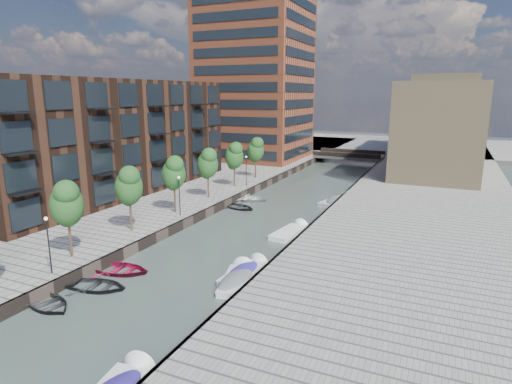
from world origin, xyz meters
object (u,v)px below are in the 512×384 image
Objects in this scene: tree_3 at (174,172)px; motorboat_3 at (246,272)px; sloop_2 at (120,272)px; tree_4 at (208,162)px; tree_6 at (256,149)px; sloop_0 at (97,289)px; tree_1 at (67,202)px; motorboat_1 at (237,278)px; tree_5 at (234,155)px; car at (396,171)px; sloop_3 at (248,201)px; motorboat_2 at (291,232)px; sloop_1 at (48,307)px; motorboat_4 at (337,201)px; bridge at (349,156)px; tree_2 at (129,185)px; sloop_4 at (240,209)px.

motorboat_3 is (12.92, -9.57, -5.10)m from tree_3.
tree_4 is at bearing 1.97° from sloop_2.
sloop_0 is (4.48, -37.09, -5.31)m from tree_6.
sloop_2 is at bearing 11.40° from tree_1.
tree_3 is at bearing 139.76° from motorboat_1.
car is at bearing 42.90° from tree_5.
sloop_0 is at bearing 177.06° from sloop_3.
motorboat_2 is at bearing -24.63° from tree_4.
sloop_2 is at bearing 8.20° from sloop_1.
tree_6 reaches higher than sloop_2.
motorboat_4 reaches higher than motorboat_3.
bridge is 27.63m from tree_6.
tree_1 is 1.01× the size of motorboat_4.
sloop_2 is at bearing 176.23° from sloop_3.
sloop_1 is 30.38m from sloop_3.
tree_4 is 7.49m from sloop_3.
sloop_2 is at bearing -94.26° from bridge.
car reaches higher than sloop_3.
motorboat_2 is (4.30, -45.87, -1.29)m from bridge.
sloop_3 is (-5.09, -35.96, -1.39)m from bridge.
tree_3 reaches higher than sloop_0.
motorboat_3 is (0.01, 1.36, -0.01)m from motorboat_1.
motorboat_3 reaches higher than sloop_0.
tree_4 is 1.01× the size of motorboat_4.
tree_1 is at bearing -166.59° from motorboat_1.
motorboat_1 is (12.91, -3.92, -5.09)m from tree_2.
tree_3 is 1.45× the size of sloop_4.
tree_4 is 1.00× the size of tree_5.
sloop_4 is (4.13, 0.19, -5.31)m from tree_4.
motorboat_4 is at bearing 57.00° from tree_2.
tree_6 reaches higher than motorboat_2.
tree_3 is at bearing 3.87° from sloop_0.
tree_1 and tree_3 have the same top height.
tree_5 is at bearing 19.40° from sloop_1.
car is (19.04, 45.69, -3.65)m from tree_1.
car is at bearing 73.68° from motorboat_4.
sloop_1 is 6.17m from sloop_2.
sloop_0 is at bearing -93.64° from bridge.
motorboat_3 is (9.51, -20.61, 0.21)m from sloop_3.
motorboat_1 is (8.78, -18.11, 0.22)m from sloop_4.
sloop_0 is at bearing -83.11° from tree_6.
tree_6 is 1.55× the size of car.
sloop_3 is at bearing -71.13° from tree_6.
sloop_1 is at bearing -57.15° from tree_1.
tree_6 is (0.00, 7.00, 0.00)m from tree_5.
bridge is at bearing 99.72° from motorboat_4.
tree_5 is at bearing -0.88° from sloop_2.
sloop_3 is 1.33× the size of car.
bridge reaches higher than motorboat_3.
car is (6.25, 30.56, 1.55)m from motorboat_2.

